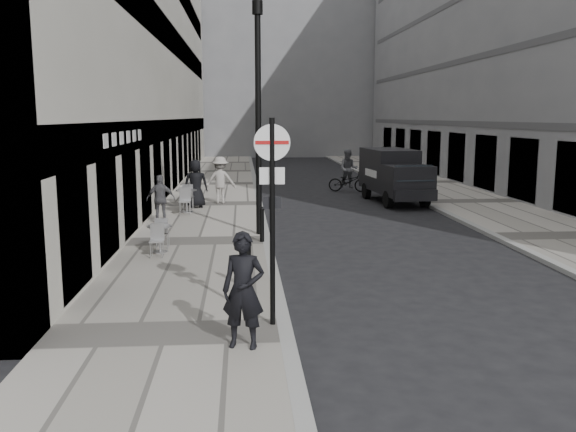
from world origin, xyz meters
The scene contains 18 objects.
ground centered at (0.00, 0.00, 0.00)m, with size 120.00×120.00×0.00m, color black.
sidewalk centered at (-2.00, 18.00, 0.06)m, with size 4.00×60.00×0.12m, color #A59E95.
far_sidewalk centered at (9.00, 18.00, 0.06)m, with size 4.00×60.00×0.12m, color #A59E95.
building_left centered at (-6.00, 24.50, 9.00)m, with size 4.00×45.00×18.00m, color beige.
building_far centered at (1.50, 56.00, 11.00)m, with size 24.00×16.00×22.00m, color gray.
walking_man centered at (-0.70, 1.97, 1.03)m, with size 0.67×0.44×1.83m, color black.
sign_post centered at (-0.20, 3.00, 2.39)m, with size 0.61×0.09×3.55m.
lamppost centered at (-0.20, 11.26, 3.95)m, with size 0.31×0.31×6.88m.
bollard_near centered at (-0.60, 5.29, 0.59)m, with size 0.13×0.13×0.94m, color black.
bollard_far centered at (-0.15, 10.08, 0.59)m, with size 0.13×0.13×0.95m, color black.
panel_van centered at (5.82, 18.67, 1.28)m, with size 2.21×4.96×2.27m.
cyclist centered at (4.52, 22.49, 0.82)m, with size 2.05×1.16×2.09m.
pedestrian_a centered at (-3.45, 13.44, 0.94)m, with size 0.96×0.40×1.63m, color #4E4D51.
pedestrian_b centered at (-1.61, 18.10, 1.08)m, with size 1.24×0.72×1.93m, color #A8A29B.
pedestrian_c centered at (-2.53, 16.92, 1.07)m, with size 0.93×0.61×1.90m, color black.
cafe_table_near centered at (-2.80, 15.78, 0.62)m, with size 0.77×1.74×0.99m.
cafe_table_mid centered at (-2.90, 8.89, 0.55)m, with size 0.65×1.48×0.84m.
cafe_table_far centered at (-2.80, 18.33, 0.56)m, with size 0.68×1.54×0.88m.
Camera 1 is at (-0.70, -7.14, 3.69)m, focal length 38.00 mm.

